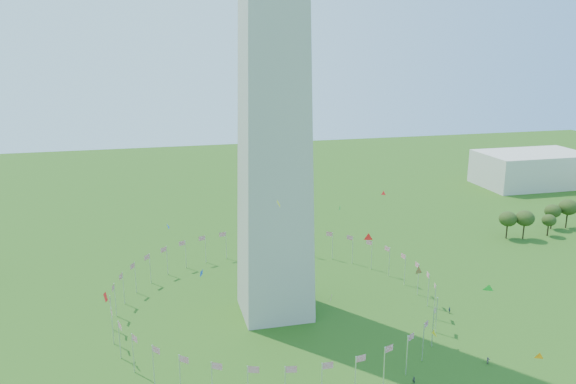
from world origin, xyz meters
name	(u,v)px	position (x,y,z in m)	size (l,w,h in m)	color
flag_ring	(275,295)	(0.00, 50.00, 4.50)	(80.24, 80.24, 9.00)	silver
gov_building_east_a	(531,169)	(150.00, 150.00, 8.00)	(50.00, 30.00, 16.00)	beige
kites_aloft	(373,273)	(14.77, 22.18, 20.53)	(92.25, 64.33, 41.98)	red
tree_line_east	(562,219)	(114.79, 85.62, 4.88)	(53.56, 15.18, 10.75)	#354D19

